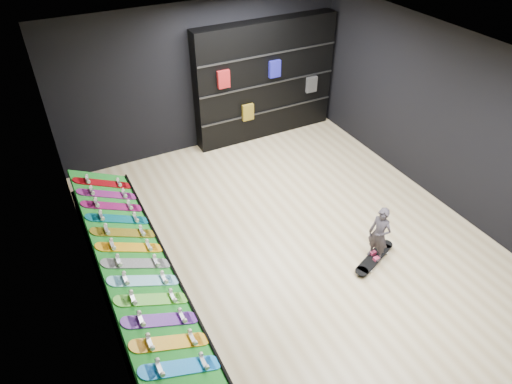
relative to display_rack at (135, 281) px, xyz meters
name	(u,v)px	position (x,y,z in m)	size (l,w,h in m)	color
floor	(288,238)	(2.55, 0.00, -0.25)	(6.00, 7.00, 0.01)	beige
ceiling	(298,63)	(2.55, 0.00, 2.75)	(6.00, 7.00, 0.01)	white
wall_back	(203,78)	(2.55, 3.50, 1.25)	(6.00, 0.02, 3.00)	black
wall_front	(489,348)	(2.55, -3.50, 1.25)	(6.00, 0.02, 3.00)	black
wall_left	(82,224)	(-0.45, 0.00, 1.25)	(0.02, 7.00, 3.00)	black
wall_right	(443,118)	(5.55, 0.00, 1.25)	(0.02, 7.00, 3.00)	black
display_rack	(135,281)	(0.00, 0.00, 0.00)	(0.90, 4.50, 0.50)	black
turf_ramp	(133,257)	(0.05, 0.00, 0.46)	(1.00, 4.50, 0.04)	#106517
back_shelving	(265,81)	(3.88, 3.32, 1.01)	(3.14, 0.37, 2.51)	black
floor_skateboard	(374,259)	(3.48, -1.07, -0.20)	(0.98, 0.22, 0.09)	black
child	(377,243)	(3.48, -1.07, 0.12)	(0.21, 0.15, 0.56)	black
display_board_0	(181,367)	(0.06, -1.90, 0.49)	(0.98, 0.22, 0.09)	blue
display_board_1	(171,343)	(0.06, -1.55, 0.49)	(0.98, 0.22, 0.09)	orange
display_board_2	(161,320)	(0.06, -1.21, 0.49)	(0.98, 0.22, 0.09)	purple
display_board_3	(152,299)	(0.06, -0.86, 0.49)	(0.98, 0.22, 0.09)	green
display_board_4	(144,281)	(0.06, -0.52, 0.49)	(0.98, 0.22, 0.09)	#0CB2E5
display_board_5	(137,263)	(0.06, -0.17, 0.49)	(0.98, 0.22, 0.09)	black
display_board_6	(130,247)	(0.06, 0.17, 0.49)	(0.98, 0.22, 0.09)	yellow
display_board_7	(124,233)	(0.06, 0.52, 0.49)	(0.98, 0.22, 0.09)	yellow
display_board_8	(118,219)	(0.06, 0.86, 0.49)	(0.98, 0.22, 0.09)	#0C8C99
display_board_9	(113,206)	(0.06, 1.21, 0.49)	(0.98, 0.22, 0.09)	#E5198C
display_board_10	(108,194)	(0.06, 1.55, 0.49)	(0.98, 0.22, 0.09)	#2626BF
display_board_11	(103,183)	(0.06, 1.90, 0.49)	(0.98, 0.22, 0.09)	red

